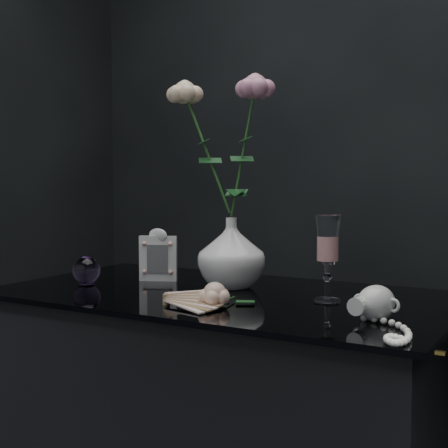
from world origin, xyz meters
The scene contains 8 objects.
vase centered at (-0.01, 0.12, 0.85)m, with size 0.16×0.16×0.17m, color white.
wine_glass centered at (0.25, 0.07, 0.86)m, with size 0.06×0.06×0.19m, color white, non-canonical shape.
picture_frame centered at (-0.23, 0.11, 0.83)m, with size 0.10×0.08×0.14m, color silver, non-canonical shape.
paperweight centered at (-0.36, -0.02, 0.80)m, with size 0.07×0.07×0.07m, color #B081D1, non-canonical shape.
paper_fan centered at (-0.03, -0.13, 0.78)m, with size 0.25×0.20×0.03m, color #F8E4C6, non-canonical shape.
loose_rose centered at (0.07, -0.10, 0.79)m, with size 0.11×0.15×0.05m, color #FFC1A4, non-canonical shape.
pearl_jar centered at (0.39, -0.06, 0.80)m, with size 0.23×0.24×0.07m, color white, non-canonical shape.
roses centered at (-0.04, 0.12, 1.12)m, with size 0.25×0.12×0.39m.
Camera 1 is at (0.72, -1.19, 1.02)m, focal length 50.00 mm.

